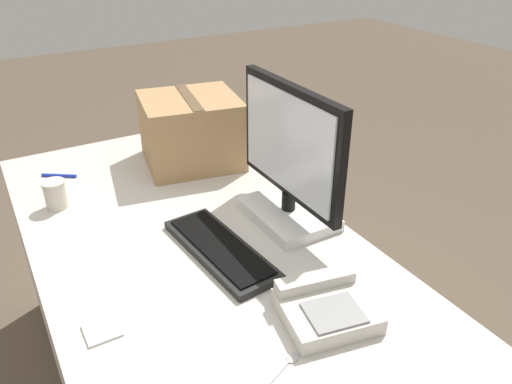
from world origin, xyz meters
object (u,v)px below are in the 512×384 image
Objects in this scene: cardboard_box at (191,130)px; desk_phone at (325,307)px; keyboard at (220,249)px; monitor at (289,165)px; paper_cup_left at (55,194)px; pen_marker at (59,175)px; sticky_note_pad at (102,330)px; spoon at (281,370)px.

desk_phone is at bearing -4.64° from cardboard_box.
desk_phone is (0.36, 0.10, 0.01)m from keyboard.
paper_cup_left is (-0.45, -0.63, -0.14)m from monitor.
paper_cup_left reaches higher than pen_marker.
keyboard is 0.41m from sticky_note_pad.
keyboard is 4.53× the size of paper_cup_left.
pen_marker is at bearing 168.02° from paper_cup_left.
spoon is at bearing -53.15° from desk_phone.
pen_marker is at bearing 77.41° from spoon.
sticky_note_pad is at bearing -72.87° from monitor.
paper_cup_left is (-0.51, -0.36, 0.04)m from keyboard.
spoon is (0.96, 0.28, -0.05)m from paper_cup_left.
desk_phone is at bearing 65.60° from sticky_note_pad.
monitor is 0.79m from paper_cup_left.
paper_cup_left is at bearing -79.14° from cardboard_box.
spoon is at bearing -44.43° from pen_marker.
desk_phone is at bearing 27.93° from paper_cup_left.
monitor is at bearing 107.13° from sticky_note_pad.
sticky_note_pad is (-0.22, -0.49, -0.02)m from desk_phone.
monitor is 1.98× the size of desk_phone.
pen_marker reaches higher than sticky_note_pad.
monitor is 0.71m from sticky_note_pad.
spoon is 1.39× the size of pen_marker.
monitor reaches higher than cardboard_box.
keyboard is 0.80m from pen_marker.
monitor is at bearing 31.92° from spoon.
sticky_note_pad is at bearing -74.76° from keyboard.
monitor is 6.12× the size of sticky_note_pad.
keyboard reaches higher than sticky_note_pad.
paper_cup_left is at bearing -67.39° from pen_marker.
paper_cup_left is at bearing -125.42° from monitor.
cardboard_box is at bearing 20.41° from pen_marker.
sticky_note_pad is (0.20, -0.66, -0.19)m from monitor.
desk_phone is 3.09× the size of sticky_note_pad.
monitor is at bearing -14.71° from pen_marker.
desk_phone is at bearing -21.71° from monitor.
monitor is 0.56m from cardboard_box.
keyboard is 1.07× the size of cardboard_box.
monitor is 3.06× the size of spoon.
spoon is 2.00× the size of sticky_note_pad.
keyboard is 0.38m from desk_phone.
desk_phone is 0.54m from sticky_note_pad.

